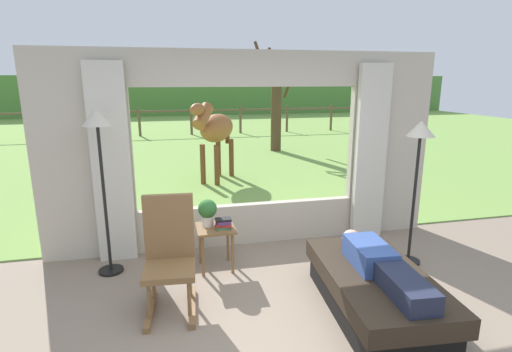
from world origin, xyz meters
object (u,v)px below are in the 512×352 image
rocking_chair (170,255)px  horse (215,129)px  book_stack (223,223)px  floor_lamp_left (99,143)px  recliner_sofa (375,291)px  side_table (216,234)px  floor_lamp_right (419,150)px  pasture_tree (276,99)px  reclining_person (380,264)px  potted_plant (208,211)px

rocking_chair → horse: bearing=82.0°
book_stack → floor_lamp_left: floor_lamp_left is taller
recliner_sofa → book_stack: 1.78m
side_table → horse: size_ratio=0.30×
side_table → horse: horse is taller
horse → floor_lamp_right: bearing=142.4°
book_stack → recliner_sofa: bearing=-42.6°
side_table → pasture_tree: size_ratio=0.16×
recliner_sofa → floor_lamp_left: bearing=155.7°
book_stack → floor_lamp_left: (-1.30, 0.25, 0.95)m
reclining_person → potted_plant: size_ratio=4.49×
reclining_person → floor_lamp_left: bearing=154.9°
potted_plant → horse: 4.11m
floor_lamp_right → horse: horse is taller
reclining_person → floor_lamp_right: size_ratio=0.83×
book_stack → horse: horse is taller
potted_plant → floor_lamp_right: 2.54m
horse → recliner_sofa: bearing=129.5°
floor_lamp_right → floor_lamp_left: bearing=171.0°
rocking_chair → potted_plant: bearing=63.9°
potted_plant → floor_lamp_right: floor_lamp_right is taller
side_table → recliner_sofa: bearing=-42.2°
floor_lamp_left → pasture_tree: 8.29m
side_table → horse: (0.54, 4.10, 0.73)m
potted_plant → floor_lamp_left: bearing=173.7°
floor_lamp_right → potted_plant: bearing=169.7°
book_stack → floor_lamp_left: bearing=169.3°
potted_plant → rocking_chair: bearing=-120.7°
recliner_sofa → reclining_person: (-0.00, -0.05, 0.30)m
horse → pasture_tree: 4.06m
book_stack → reclining_person: bearing=-43.8°
recliner_sofa → book_stack: book_stack is taller
floor_lamp_left → recliner_sofa: bearing=-28.9°
recliner_sofa → rocking_chair: (-1.90, 0.54, 0.33)m
potted_plant → book_stack: potted_plant is taller
book_stack → floor_lamp_right: bearing=-8.1°
floor_lamp_left → pasture_tree: size_ratio=0.58×
floor_lamp_right → side_table: bearing=170.8°
rocking_chair → floor_lamp_right: (2.85, 0.33, 0.86)m
reclining_person → side_table: 1.89m
reclining_person → floor_lamp_right: 1.59m
reclining_person → recliner_sofa: bearing=94.7°
floor_lamp_left → pasture_tree: pasture_tree is taller
reclining_person → rocking_chair: (-1.90, 0.59, 0.02)m
recliner_sofa → horse: 5.48m
potted_plant → floor_lamp_left: size_ratio=0.17×
horse → side_table: bearing=113.2°
rocking_chair → floor_lamp_left: floor_lamp_left is taller
reclining_person → floor_lamp_right: (0.95, 0.92, 0.88)m
pasture_tree → book_stack: bearing=-110.1°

